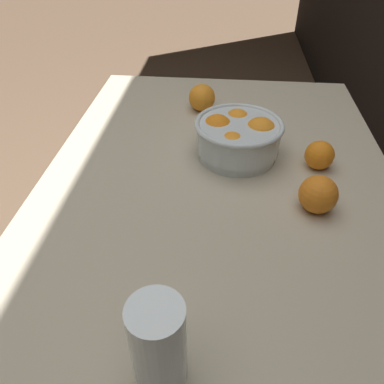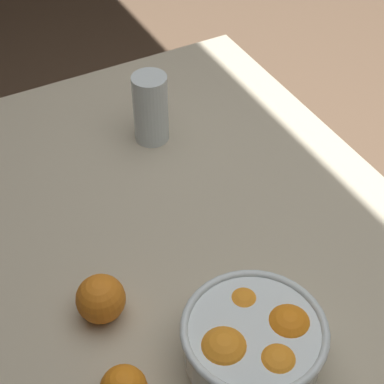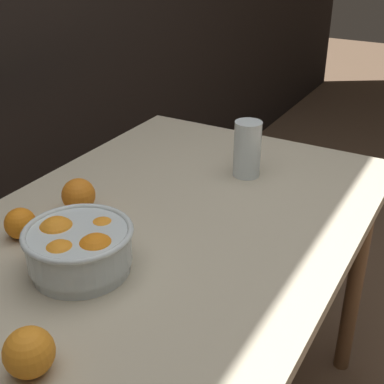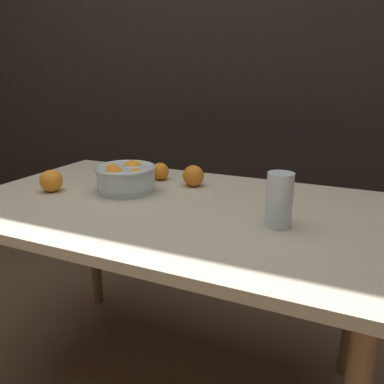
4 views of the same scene
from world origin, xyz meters
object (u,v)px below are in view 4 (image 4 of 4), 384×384
at_px(orange_loose_front, 51,181).
at_px(orange_loose_near_bowl, 160,171).
at_px(fruit_bowl, 125,177).
at_px(juice_glass, 279,202).
at_px(orange_loose_aside, 193,176).

bearing_deg(orange_loose_front, orange_loose_near_bowl, 47.31).
bearing_deg(fruit_bowl, orange_loose_front, -156.44).
bearing_deg(juice_glass, orange_loose_front, -179.69).
xyz_separation_m(fruit_bowl, orange_loose_front, (-0.24, -0.10, -0.01)).
relative_size(fruit_bowl, juice_glass, 1.42).
bearing_deg(orange_loose_aside, orange_loose_front, -148.08).
bearing_deg(fruit_bowl, juice_glass, -10.22).
bearing_deg(fruit_bowl, orange_loose_near_bowl, 80.08).
height_order(orange_loose_near_bowl, orange_loose_front, orange_loose_front).
distance_m(juice_glass, orange_loose_front, 0.80).
bearing_deg(juice_glass, orange_loose_aside, 144.45).
relative_size(fruit_bowl, orange_loose_front, 2.71).
bearing_deg(orange_loose_aside, fruit_bowl, -139.29).
relative_size(juice_glass, orange_loose_aside, 1.90).
bearing_deg(orange_loose_front, juice_glass, 0.31).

